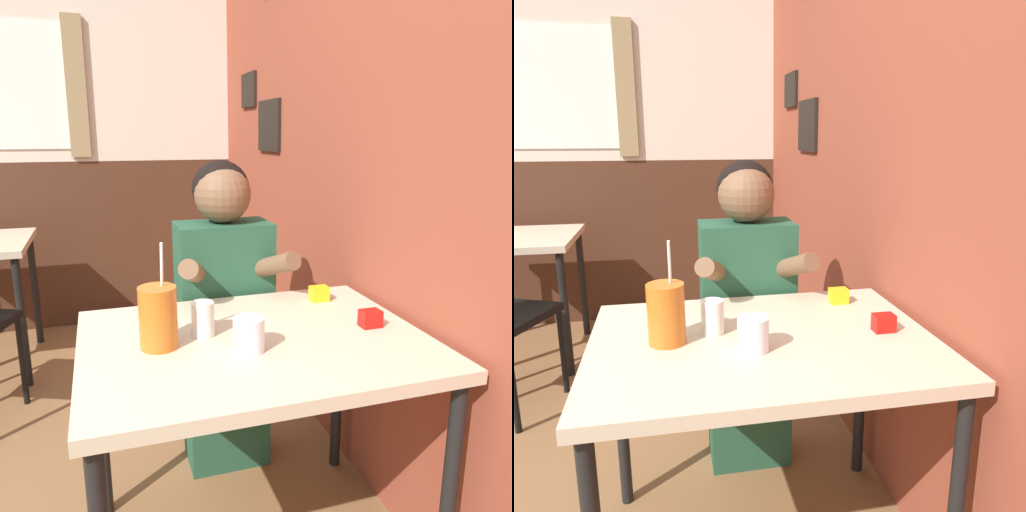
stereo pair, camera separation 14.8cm
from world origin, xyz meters
The scene contains 9 objects.
brick_wall_right centered at (1.25, 1.28, 1.35)m, with size 0.08×4.55×2.70m.
back_wall centered at (-0.01, 2.58, 1.36)m, with size 5.44×0.09×2.70m.
main_table centered at (0.72, 0.35, 0.65)m, with size 0.94×0.72×0.72m.
person_seated centered at (0.76, 0.84, 0.63)m, with size 0.42×0.41×1.18m.
cocktail_pitcher centered at (0.47, 0.37, 0.81)m, with size 0.10×0.10×0.28m.
glass_near_pitcher centered at (0.68, 0.27, 0.77)m, with size 0.08×0.08×0.09m.
glass_center centered at (0.59, 0.41, 0.77)m, with size 0.06×0.06×0.10m.
condiment_ketchup centered at (1.07, 0.33, 0.75)m, with size 0.06×0.04×0.05m.
condiment_mustard centered at (1.03, 0.59, 0.75)m, with size 0.06×0.04×0.05m.
Camera 1 is at (0.34, -0.88, 1.27)m, focal length 35.00 mm.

